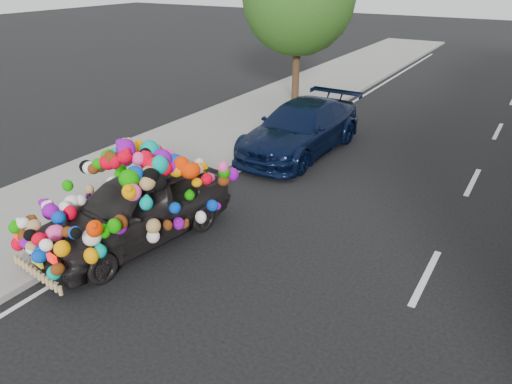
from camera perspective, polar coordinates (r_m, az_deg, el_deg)
ground at (r=10.69m, az=-0.17°, el=-4.15°), size 100.00×100.00×0.00m
sidewalk at (r=13.17m, az=-16.46°, el=0.85°), size 4.00×60.00×0.12m
kerb at (r=11.90m, az=-9.93°, el=-1.03°), size 0.15×60.00×0.13m
lane_markings at (r=9.62m, az=18.83°, el=-9.17°), size 6.00×50.00×0.01m
plush_art_car at (r=10.08m, az=-13.83°, el=-0.08°), size 2.72×4.63×2.07m
navy_sedan at (r=14.86m, az=5.12°, el=7.27°), size 2.27×5.14×1.47m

